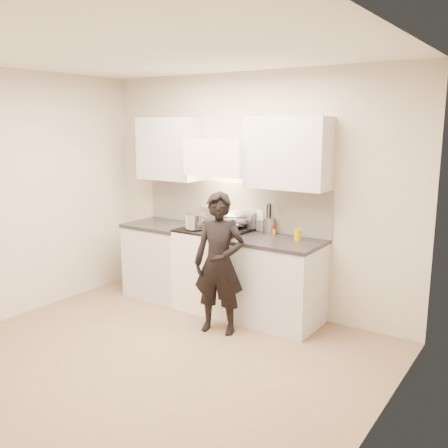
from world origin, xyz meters
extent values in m
plane|color=#816A51|center=(0.00, 0.00, 0.00)|extent=(4.00, 4.00, 0.00)
cube|color=#C0B5A3|center=(0.00, 1.75, 1.35)|extent=(4.00, 0.04, 2.70)
cube|color=#C0B5A3|center=(-2.00, 0.00, 1.35)|extent=(0.04, 3.50, 2.70)
cube|color=#C0B5A3|center=(2.00, 0.00, 1.35)|extent=(0.04, 3.50, 2.70)
cube|color=silver|center=(0.00, 0.00, 2.69)|extent=(4.00, 3.50, 0.02)
cube|color=silver|center=(-0.25, 1.74, 1.19)|extent=(2.50, 0.02, 0.53)
cube|color=#9998A5|center=(-0.30, 1.70, 1.03)|extent=(0.76, 0.08, 0.20)
cube|color=white|center=(-0.30, 1.55, 1.75)|extent=(0.76, 0.40, 0.40)
cylinder|color=silver|center=(-0.30, 1.37, 1.57)|extent=(0.66, 0.02, 0.02)
cube|color=silver|center=(0.53, 1.58, 1.83)|extent=(0.90, 0.33, 0.75)
cube|color=silver|center=(-1.08, 1.58, 1.83)|extent=(0.80, 0.33, 0.75)
cube|color=silver|center=(0.13, 1.73, 1.10)|extent=(0.08, 0.01, 0.12)
cube|color=white|center=(-0.30, 1.43, 0.46)|extent=(0.76, 0.65, 0.92)
cube|color=black|center=(-0.30, 1.43, 0.93)|extent=(0.76, 0.65, 0.02)
cube|color=silver|center=(-0.14, 1.54, 0.95)|extent=(0.36, 0.34, 0.01)
cylinder|color=silver|center=(-0.30, 1.13, 0.78)|extent=(0.62, 0.02, 0.02)
cylinder|color=black|center=(-0.48, 1.28, 0.95)|extent=(0.18, 0.18, 0.01)
cylinder|color=black|center=(-0.12, 1.28, 0.95)|extent=(0.18, 0.18, 0.01)
cylinder|color=black|center=(-0.48, 1.57, 0.95)|extent=(0.18, 0.18, 0.01)
cylinder|color=black|center=(-0.12, 1.57, 0.95)|extent=(0.18, 0.18, 0.01)
cube|color=silver|center=(0.53, 1.43, 0.44)|extent=(0.90, 0.65, 0.88)
cube|color=black|center=(0.53, 1.43, 0.90)|extent=(0.92, 0.67, 0.04)
cube|color=silver|center=(-1.08, 1.43, 0.44)|extent=(0.80, 0.65, 0.88)
cube|color=black|center=(-1.08, 1.43, 0.90)|extent=(0.82, 0.67, 0.04)
ellipsoid|color=silver|center=(-0.11, 1.57, 1.07)|extent=(0.40, 0.40, 0.22)
torus|color=silver|center=(-0.11, 1.57, 1.12)|extent=(0.41, 0.41, 0.02)
ellipsoid|color=beige|center=(-0.11, 1.57, 1.06)|extent=(0.23, 0.23, 0.10)
cylinder|color=silver|center=(-0.17, 1.41, 1.18)|extent=(0.03, 0.29, 0.21)
cylinder|color=silver|center=(-0.46, 1.28, 1.04)|extent=(0.25, 0.25, 0.16)
cube|color=silver|center=(-0.61, 1.28, 1.10)|extent=(0.05, 0.03, 0.01)
cube|color=silver|center=(-0.32, 1.28, 1.10)|extent=(0.05, 0.03, 0.01)
cylinder|color=#9998A5|center=(0.29, 1.65, 1.01)|extent=(0.13, 0.13, 0.18)
cylinder|color=black|center=(0.31, 1.64, 1.10)|extent=(0.01, 0.01, 0.32)
cylinder|color=silver|center=(0.31, 1.66, 1.10)|extent=(0.01, 0.01, 0.32)
cylinder|color=#9998A5|center=(0.30, 1.68, 1.10)|extent=(0.01, 0.01, 0.32)
cylinder|color=black|center=(0.27, 1.68, 1.10)|extent=(0.01, 0.01, 0.32)
cylinder|color=#9998A5|center=(0.26, 1.67, 1.10)|extent=(0.01, 0.01, 0.32)
cylinder|color=silver|center=(0.26, 1.64, 1.10)|extent=(0.01, 0.01, 0.32)
cylinder|color=black|center=(0.27, 1.63, 1.10)|extent=(0.01, 0.01, 0.32)
cylinder|color=#9998A5|center=(0.30, 1.63, 1.10)|extent=(0.01, 0.01, 0.32)
cylinder|color=orange|center=(0.36, 1.65, 0.95)|extent=(0.03, 0.03, 0.06)
cylinder|color=#D40003|center=(0.36, 1.65, 0.99)|extent=(0.04, 0.04, 0.02)
cylinder|color=#BE8D04|center=(0.71, 1.52, 0.98)|extent=(0.07, 0.07, 0.12)
imported|color=black|center=(0.14, 0.89, 0.73)|extent=(0.61, 0.48, 1.46)
camera|label=1|loc=(2.91, -3.15, 2.13)|focal=40.00mm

